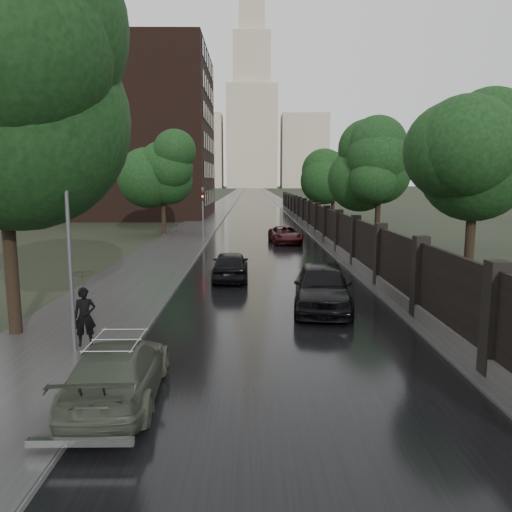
% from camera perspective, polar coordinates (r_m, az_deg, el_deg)
% --- Properties ---
extents(ground, '(800.00, 800.00, 0.00)m').
position_cam_1_polar(ground, '(11.75, 3.87, -13.72)').
color(ground, black).
rests_on(ground, ground).
extents(road, '(8.00, 420.00, 0.02)m').
position_cam_1_polar(road, '(200.88, -0.38, 7.33)').
color(road, black).
rests_on(road, ground).
extents(sidewalk_left, '(4.00, 420.00, 0.16)m').
position_cam_1_polar(sidewalk_left, '(200.94, -2.11, 7.35)').
color(sidewalk_left, '#2D2D2D').
rests_on(sidewalk_left, ground).
extents(verge_right, '(3.00, 420.00, 0.08)m').
position_cam_1_polar(verge_right, '(200.98, 1.20, 7.34)').
color(verge_right, '#2D2D2D').
rests_on(verge_right, ground).
extents(fence_right, '(0.45, 75.72, 2.70)m').
position_cam_1_polar(fence_right, '(43.33, 6.67, 3.98)').
color(fence_right, '#383533').
rests_on(fence_right, ground).
extents(tree_left_far, '(4.25, 4.25, 7.39)m').
position_cam_1_polar(tree_left_far, '(41.45, -10.66, 9.54)').
color(tree_left_far, black).
rests_on(tree_left_far, ground).
extents(tree_right_a, '(4.08, 4.08, 7.01)m').
position_cam_1_polar(tree_right_a, '(20.62, 23.71, 9.26)').
color(tree_right_a, black).
rests_on(tree_right_a, ground).
extents(tree_right_b, '(4.08, 4.08, 7.01)m').
position_cam_1_polar(tree_right_b, '(33.89, 13.88, 9.19)').
color(tree_right_b, black).
rests_on(tree_right_b, ground).
extents(tree_right_c, '(4.08, 4.08, 7.01)m').
position_cam_1_polar(tree_right_c, '(51.52, 8.85, 9.05)').
color(tree_right_c, black).
rests_on(tree_right_c, ground).
extents(lamp_post, '(0.25, 0.12, 5.11)m').
position_cam_1_polar(lamp_post, '(13.25, -20.52, 0.31)').
color(lamp_post, '#59595E').
rests_on(lamp_post, ground).
extents(traffic_light, '(0.16, 0.32, 4.00)m').
position_cam_1_polar(traffic_light, '(36.05, -6.08, 5.28)').
color(traffic_light, '#59595E').
rests_on(traffic_light, ground).
extents(brick_building, '(24.00, 18.00, 20.00)m').
position_cam_1_polar(brick_building, '(65.35, -16.24, 13.13)').
color(brick_building, black).
rests_on(brick_building, ground).
extents(stalinist_tower, '(92.00, 30.00, 159.00)m').
position_cam_1_polar(stalinist_tower, '(312.68, -0.48, 14.83)').
color(stalinist_tower, tan).
rests_on(stalinist_tower, ground).
extents(volga_sedan, '(1.93, 4.33, 1.23)m').
position_cam_1_polar(volga_sedan, '(10.79, -15.51, -12.56)').
color(volga_sedan, '#3C4335').
rests_on(volga_sedan, ground).
extents(hatchback_left, '(1.63, 3.98, 1.35)m').
position_cam_1_polar(hatchback_left, '(22.50, -2.94, -1.08)').
color(hatchback_left, black).
rests_on(hatchback_left, ground).
extents(car_right_near, '(2.44, 4.97, 1.63)m').
position_cam_1_polar(car_right_near, '(17.50, 7.58, -3.48)').
color(car_right_near, black).
rests_on(car_right_near, ground).
extents(car_right_far, '(2.42, 4.58, 1.23)m').
position_cam_1_polar(car_right_far, '(35.93, 3.35, 2.45)').
color(car_right_far, black).
rests_on(car_right_far, ground).
extents(pedestrian_umbrella, '(1.12, 1.13, 2.43)m').
position_cam_1_polar(pedestrian_umbrella, '(13.71, -19.15, -3.17)').
color(pedestrian_umbrella, black).
rests_on(pedestrian_umbrella, sidewalk_left).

